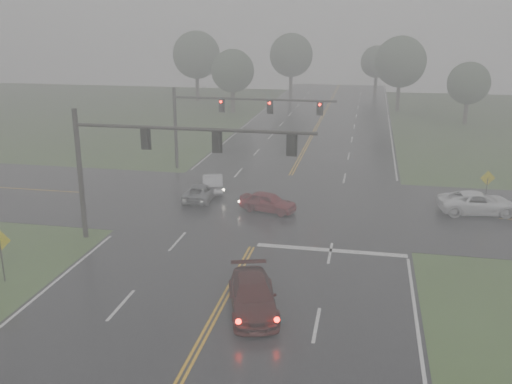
% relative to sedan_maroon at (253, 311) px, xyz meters
% --- Properties ---
extents(main_road, '(18.00, 160.00, 0.02)m').
position_rel_sedan_maroon_xyz_m(main_road, '(-1.55, 13.29, 0.00)').
color(main_road, black).
rests_on(main_road, ground).
extents(cross_street, '(120.00, 14.00, 0.02)m').
position_rel_sedan_maroon_xyz_m(cross_street, '(-1.55, 15.29, 0.00)').
color(cross_street, black).
rests_on(cross_street, ground).
extents(stop_bar, '(8.50, 0.50, 0.01)m').
position_rel_sedan_maroon_xyz_m(stop_bar, '(2.95, 7.69, 0.00)').
color(stop_bar, silver).
rests_on(stop_bar, ground).
extents(sedan_maroon, '(3.38, 5.39, 1.46)m').
position_rel_sedan_maroon_xyz_m(sedan_maroon, '(0.00, 0.00, 0.00)').
color(sedan_maroon, '#380B0A').
rests_on(sedan_maroon, ground).
extents(sedan_red, '(4.20, 2.51, 1.34)m').
position_rel_sedan_maroon_xyz_m(sedan_red, '(-1.76, 13.79, 0.00)').
color(sedan_red, maroon).
rests_on(sedan_red, ground).
extents(sedan_silver, '(2.60, 4.47, 1.39)m').
position_rel_sedan_maroon_xyz_m(sedan_silver, '(-6.75, 17.65, 0.00)').
color(sedan_silver, '#A2A4AA').
rests_on(sedan_silver, ground).
extents(car_grey, '(2.00, 4.22, 1.17)m').
position_rel_sedan_maroon_xyz_m(car_grey, '(-7.02, 15.42, 0.00)').
color(car_grey, slate).
rests_on(car_grey, ground).
extents(pickup_white, '(5.54, 3.13, 1.46)m').
position_rel_sedan_maroon_xyz_m(pickup_white, '(12.21, 16.16, 0.00)').
color(pickup_white, white).
rests_on(pickup_white, ground).
extents(signal_gantry_near, '(13.97, 0.34, 7.78)m').
position_rel_sedan_maroon_xyz_m(signal_gantry_near, '(-7.46, 6.97, 5.46)').
color(signal_gantry_near, black).
rests_on(signal_gantry_near, ground).
extents(signal_gantry_far, '(13.94, 0.36, 7.07)m').
position_rel_sedan_maroon_xyz_m(signal_gantry_far, '(-7.37, 23.92, 5.01)').
color(signal_gantry_far, black).
rests_on(signal_gantry_far, ground).
extents(sign_diamond_west, '(1.16, 0.13, 2.79)m').
position_rel_sedan_maroon_xyz_m(sign_diamond_west, '(-12.84, 0.55, 1.88)').
color(sign_diamond_west, black).
rests_on(sign_diamond_west, ground).
extents(sign_diamond_east, '(1.03, 0.31, 2.54)m').
position_rel_sedan_maroon_xyz_m(sign_diamond_east, '(13.02, 18.06, 1.71)').
color(sign_diamond_east, black).
rests_on(sign_diamond_east, ground).
extents(tree_nw_a, '(5.94, 5.94, 8.72)m').
position_rel_sedan_maroon_xyz_m(tree_nw_a, '(-14.19, 55.26, 5.73)').
color(tree_nw_a, '#362D23').
rests_on(tree_nw_a, ground).
extents(tree_ne_a, '(7.12, 7.12, 10.46)m').
position_rel_sedan_maroon_xyz_m(tree_ne_a, '(8.51, 60.94, 6.88)').
color(tree_ne_a, '#362D23').
rests_on(tree_ne_a, ground).
extents(tree_n_mid, '(7.13, 7.13, 10.47)m').
position_rel_sedan_maroon_xyz_m(tree_n_mid, '(-8.49, 72.76, 6.88)').
color(tree_n_mid, '#362D23').
rests_on(tree_n_mid, ground).
extents(tree_e_near, '(5.21, 5.21, 7.65)m').
position_rel_sedan_maroon_xyz_m(tree_e_near, '(16.45, 52.17, 5.02)').
color(tree_e_near, '#362D23').
rests_on(tree_e_near, ground).
extents(tree_nw_b, '(7.43, 7.43, 10.92)m').
position_rel_sedan_maroon_xyz_m(tree_nw_b, '(-22.48, 65.52, 7.18)').
color(tree_nw_b, '#362D23').
rests_on(tree_nw_b, ground).
extents(tree_n_far, '(5.62, 5.62, 8.25)m').
position_rel_sedan_maroon_xyz_m(tree_n_far, '(5.42, 81.03, 5.42)').
color(tree_n_far, '#362D23').
rests_on(tree_n_far, ground).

